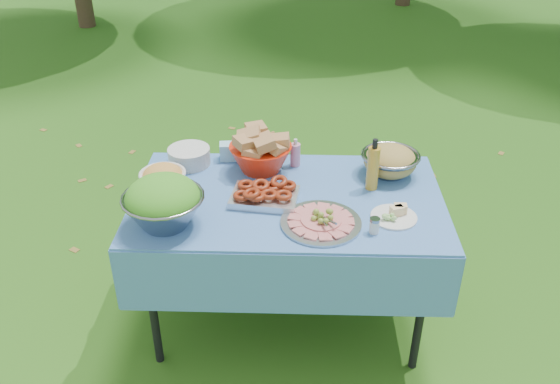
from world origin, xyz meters
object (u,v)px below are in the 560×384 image
Objects in this scene: salad_bowl at (163,202)px; picnic_table at (287,261)px; plate_stack at (189,156)px; pasta_bowl_steel at (390,160)px; charcuterie_platter at (321,216)px; bread_bowl at (261,151)px; oil_bottle at (373,164)px.

picnic_table is at bearing 24.73° from salad_bowl.
plate_stack is at bearing 148.81° from picnic_table.
pasta_bowl_steel reaches higher than charcuterie_platter.
pasta_bowl_steel is (1.02, -0.07, 0.03)m from plate_stack.
salad_bowl is 0.68m from charcuterie_platter.
bread_bowl reaches higher than picnic_table.
salad_bowl is at bearing -177.89° from charcuterie_platter.
plate_stack is 1.02m from pasta_bowl_steel.
salad_bowl is 0.99m from oil_bottle.
charcuterie_platter is at bearing 2.11° from salad_bowl.
bread_bowl is at bearing 118.76° from picnic_table.
picnic_table is at bearing -31.19° from plate_stack.
plate_stack is 0.83× the size of oil_bottle.
oil_bottle is at bearing -16.79° from bread_bowl.
salad_bowl is at bearing -127.55° from bread_bowl.
bread_bowl reaches higher than pasta_bowl_steel.
plate_stack is at bearing 88.41° from salad_bowl.
bread_bowl is at bearing 178.10° from pasta_bowl_steel.
salad_bowl is at bearing -159.92° from oil_bottle.
plate_stack is (0.02, 0.56, -0.07)m from salad_bowl.
bread_bowl is at bearing 121.37° from charcuterie_platter.
bread_bowl is at bearing 163.21° from oil_bottle.
salad_bowl reaches higher than picnic_table.
plate_stack reaches higher than charcuterie_platter.
pasta_bowl_steel is 0.58m from charcuterie_platter.
salad_bowl is 1.35× the size of oil_bottle.
picnic_table is 0.77m from salad_bowl.
oil_bottle is at bearing -13.25° from plate_stack.
picnic_table is 0.57m from bread_bowl.
bread_bowl is at bearing -7.91° from plate_stack.
oil_bottle is (0.93, 0.34, 0.02)m from salad_bowl.
plate_stack is at bearing 172.09° from bread_bowl.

